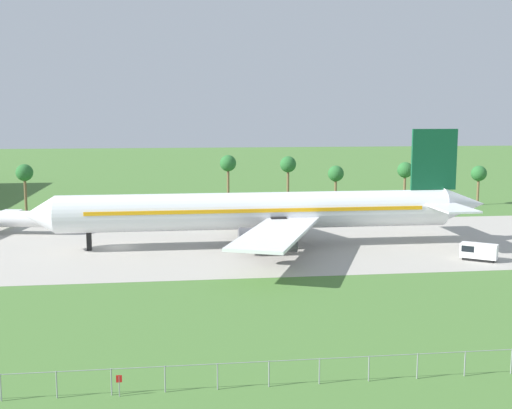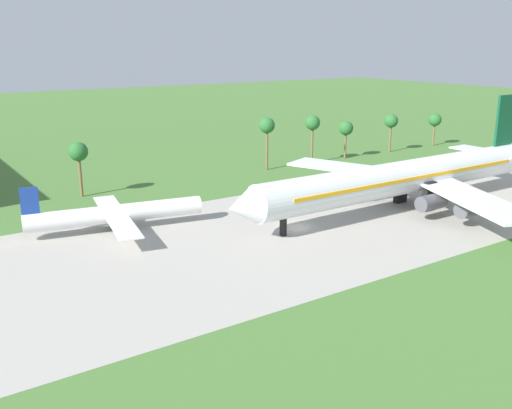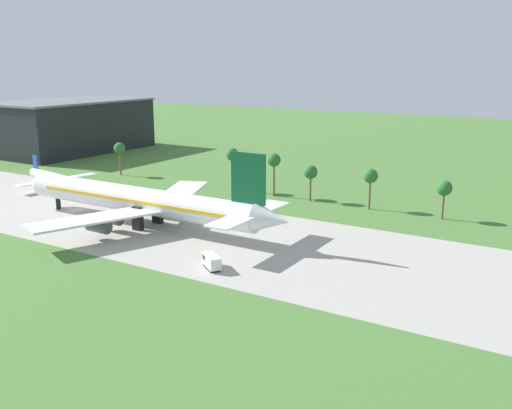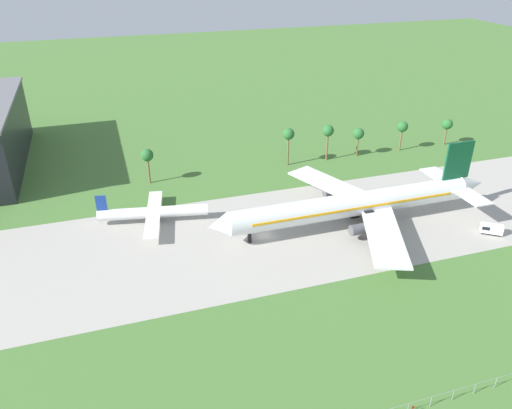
{
  "view_description": "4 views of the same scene",
  "coord_description": "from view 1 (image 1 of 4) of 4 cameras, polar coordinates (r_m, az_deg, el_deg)",
  "views": [
    {
      "loc": [
        8.99,
        -101.87,
        21.06
      ],
      "look_at": [
        21.78,
        -1.81,
        6.73
      ],
      "focal_mm": 45.0,
      "sensor_mm": 36.0,
      "label": 1
    },
    {
      "loc": [
        -53.7,
        -67.74,
        28.24
      ],
      "look_at": [
        -9.31,
        -1.81,
        5.73
      ],
      "focal_mm": 40.0,
      "sensor_mm": 36.0,
      "label": 2
    },
    {
      "loc": [
        108.37,
        -92.89,
        35.45
      ],
      "look_at": [
        52.87,
        -1.81,
        8.66
      ],
      "focal_mm": 40.0,
      "sensor_mm": 36.0,
      "label": 3
    },
    {
      "loc": [
        -33.45,
        -97.03,
        62.93
      ],
      "look_at": [
        -0.56,
        5.0,
        6.0
      ],
      "focal_mm": 35.0,
      "sensor_mm": 36.0,
      "label": 4
    }
  ],
  "objects": [
    {
      "name": "no_stopping_sign",
      "position": [
        50.87,
        -12.07,
        -15.27
      ],
      "size": [
        0.44,
        0.08,
        1.68
      ],
      "color": "gray",
      "rests_on": "ground_plane"
    },
    {
      "name": "palm_tree_row",
      "position": [
        143.31,
        3.67,
        3.03
      ],
      "size": [
        105.06,
        3.6,
        12.08
      ],
      "color": "brown",
      "rests_on": "ground_plane"
    },
    {
      "name": "baggage_tug",
      "position": [
        98.18,
        19.11,
        -3.96
      ],
      "size": [
        5.26,
        4.58,
        2.48
      ],
      "color": "black",
      "rests_on": "ground_plane"
    },
    {
      "name": "taxiway_strip",
      "position": [
        104.41,
        -12.1,
        -3.73
      ],
      "size": [
        320.0,
        44.0,
        0.02
      ],
      "color": "#A8A399",
      "rests_on": "ground_plane"
    },
    {
      "name": "perimeter_fence",
      "position": [
        51.59,
        -17.32,
        -14.64
      ],
      "size": [
        80.1,
        0.1,
        2.1
      ],
      "color": "gray",
      "rests_on": "ground_plane"
    },
    {
      "name": "jet_airliner",
      "position": [
        102.26,
        0.92,
        -0.57
      ],
      "size": [
        74.18,
        54.21,
        18.61
      ],
      "color": "white",
      "rests_on": "ground_plane"
    },
    {
      "name": "ground_plane",
      "position": [
        104.41,
        -12.1,
        -3.74
      ],
      "size": [
        600.0,
        600.0,
        0.0
      ],
      "primitive_type": "plane",
      "color": "#477233"
    }
  ]
}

